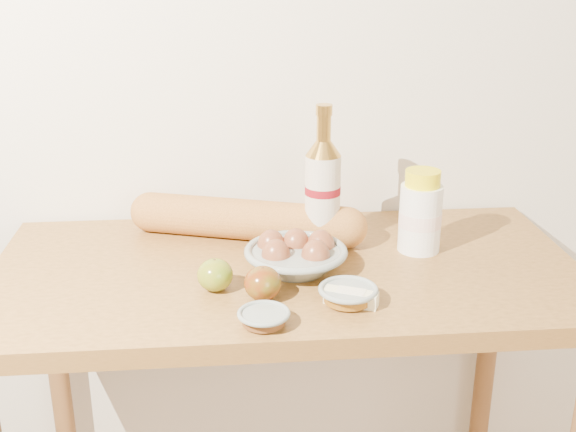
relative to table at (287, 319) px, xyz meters
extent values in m
cube|color=beige|center=(0.00, 0.33, 0.52)|extent=(3.50, 0.02, 2.60)
cube|color=#A47235|center=(0.00, 0.00, 0.10)|extent=(1.20, 0.60, 0.04)
cylinder|color=brown|center=(-0.55, 0.25, -0.35)|extent=(0.05, 0.05, 0.86)
cylinder|color=brown|center=(0.55, 0.25, -0.35)|extent=(0.05, 0.05, 0.86)
cylinder|color=beige|center=(0.09, 0.10, 0.23)|extent=(0.10, 0.10, 0.20)
cylinder|color=maroon|center=(0.09, 0.10, 0.25)|extent=(0.10, 0.10, 0.02)
cone|color=gold|center=(0.09, 0.10, 0.34)|extent=(0.10, 0.10, 0.03)
cylinder|color=gold|center=(0.09, 0.10, 0.39)|extent=(0.04, 0.04, 0.05)
cylinder|color=gold|center=(0.09, 0.10, 0.42)|extent=(0.05, 0.05, 0.02)
cylinder|color=white|center=(0.29, 0.06, 0.20)|extent=(0.10, 0.10, 0.14)
cylinder|color=#FFDFD5|center=(0.29, 0.06, 0.20)|extent=(0.10, 0.10, 0.03)
cylinder|color=#FFEC0D|center=(0.29, 0.06, 0.28)|extent=(0.08, 0.08, 0.03)
torus|color=gray|center=(0.02, -0.02, 0.16)|extent=(0.23, 0.23, 0.02)
ellipsoid|color=brown|center=(-0.02, -0.04, 0.16)|extent=(0.06, 0.06, 0.07)
ellipsoid|color=brown|center=(0.05, -0.05, 0.16)|extent=(0.06, 0.06, 0.07)
ellipsoid|color=brown|center=(0.02, 0.02, 0.16)|extent=(0.06, 0.06, 0.07)
ellipsoid|color=brown|center=(-0.03, 0.02, 0.16)|extent=(0.06, 0.06, 0.07)
ellipsoid|color=brown|center=(0.07, 0.00, 0.16)|extent=(0.06, 0.06, 0.07)
cylinder|color=#C9853D|center=(-0.08, 0.16, 0.17)|extent=(0.46, 0.22, 0.09)
sphere|color=#C9853D|center=(-0.29, 0.22, 0.17)|extent=(0.11, 0.11, 0.09)
sphere|color=#C9853D|center=(0.14, 0.09, 0.17)|extent=(0.11, 0.11, 0.09)
ellipsoid|color=olive|center=(-0.14, -0.10, 0.15)|extent=(0.08, 0.08, 0.06)
cylinder|color=#472D17|center=(-0.14, -0.10, 0.18)|extent=(0.01, 0.01, 0.01)
ellipsoid|color=maroon|center=(-0.06, -0.14, 0.16)|extent=(0.09, 0.09, 0.06)
cylinder|color=#4B2F19|center=(-0.06, -0.14, 0.18)|extent=(0.01, 0.01, 0.01)
torus|color=gray|center=(-0.06, -0.24, 0.15)|extent=(0.11, 0.11, 0.01)
cylinder|color=brown|center=(-0.06, -0.24, 0.14)|extent=(0.09, 0.09, 0.02)
torus|color=gray|center=(0.10, -0.17, 0.15)|extent=(0.12, 0.12, 0.01)
cylinder|color=brown|center=(0.10, -0.17, 0.14)|extent=(0.10, 0.10, 0.02)
cube|color=#F3EEBC|center=(0.10, -0.18, 0.14)|extent=(0.10, 0.07, 0.03)
cube|color=#F1E8CC|center=(0.10, -0.18, 0.14)|extent=(0.06, 0.05, 0.03)
camera|label=1|loc=(-0.12, -1.34, 0.74)|focal=45.00mm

